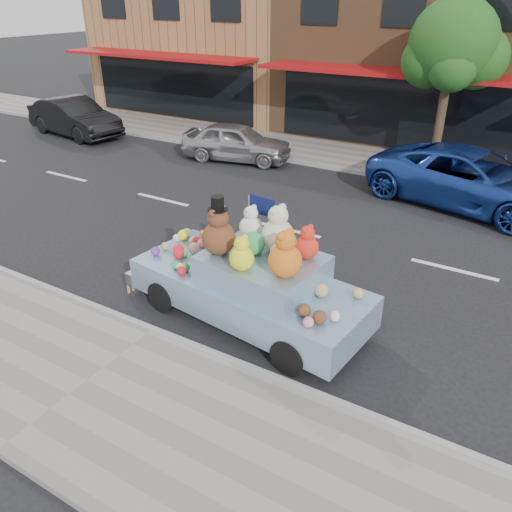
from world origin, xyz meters
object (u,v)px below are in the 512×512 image
Objects in this scene: street_tree at (453,51)px; car_blue at (471,179)px; car_dark at (74,117)px; art_car at (250,280)px; car_silver at (237,142)px.

car_blue is at bearing -59.78° from street_tree.
car_dark is 15.00m from art_car.
street_tree is 14.36m from car_dark.
street_tree is at bearing -81.77° from car_silver.
car_blue is at bearing -104.09° from car_silver.
art_car is (5.41, -8.02, 0.16)m from car_silver.
street_tree is 4.19m from car_blue.
car_dark reaches higher than car_silver.
car_dark is (-15.30, -0.14, -0.02)m from car_blue.
car_blue reaches higher than car_dark.
car_blue is (7.75, -0.32, 0.12)m from car_silver.
car_dark is at bearing 156.69° from art_car.
car_blue is 1.22× the size of car_dark.
car_dark is at bearing 103.47° from car_blue.
art_car is (12.95, -7.56, 0.06)m from car_dark.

